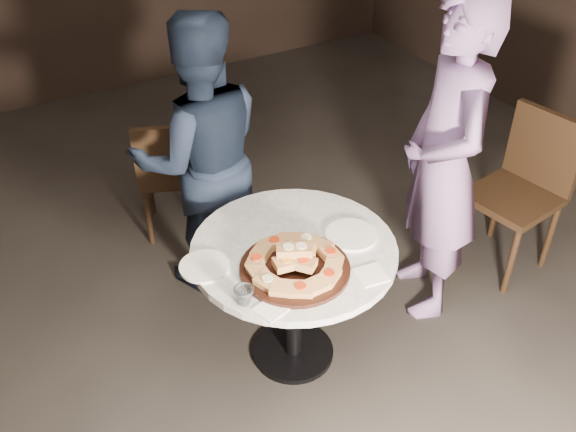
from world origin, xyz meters
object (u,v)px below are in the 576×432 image
at_px(focaccia_pile, 295,260).
at_px(chair_right, 525,182).
at_px(table, 294,269).
at_px(water_glass, 244,296).
at_px(chair_far, 171,170).
at_px(diner_navy, 201,158).
at_px(diner_teal, 443,165).
at_px(serving_board, 295,269).

height_order(focaccia_pile, chair_right, chair_right).
xyz_separation_m(table, chair_right, (1.44, 0.03, -0.03)).
height_order(water_glass, chair_far, chair_far).
bearing_deg(chair_far, diner_navy, 115.81).
height_order(table, diner_teal, diner_teal).
bearing_deg(chair_right, table, -97.68).
bearing_deg(chair_right, focaccia_pile, -92.75).
distance_m(serving_board, water_glass, 0.27).
distance_m(chair_far, diner_navy, 0.51).
distance_m(diner_navy, diner_teal, 1.17).
bearing_deg(serving_board, chair_far, 92.19).
xyz_separation_m(diner_navy, diner_teal, (0.90, -0.74, 0.08)).
relative_size(chair_right, diner_navy, 0.60).
distance_m(table, focaccia_pile, 0.23).
height_order(diner_navy, diner_teal, diner_teal).
height_order(water_glass, diner_teal, diner_teal).
relative_size(table, focaccia_pile, 2.58).
distance_m(table, diner_navy, 0.78).
bearing_deg(table, diner_navy, 97.05).
bearing_deg(diner_teal, focaccia_pile, -58.45).
xyz_separation_m(serving_board, water_glass, (-0.26, -0.07, 0.03)).
relative_size(diner_navy, diner_teal, 0.91).
height_order(table, focaccia_pile, focaccia_pile).
bearing_deg(water_glass, diner_navy, 75.78).
relative_size(serving_board, focaccia_pile, 1.12).
relative_size(focaccia_pile, chair_right, 0.46).
bearing_deg(focaccia_pile, chair_right, 6.10).
relative_size(chair_far, diner_teal, 0.47).
bearing_deg(diner_navy, serving_board, 103.13).
bearing_deg(water_glass, focaccia_pile, 14.27).
height_order(chair_right, diner_navy, diner_navy).
bearing_deg(chair_far, diner_teal, 150.62).
relative_size(focaccia_pile, water_glass, 5.16).
bearing_deg(chair_far, serving_board, 113.92).
xyz_separation_m(table, diner_navy, (-0.09, 0.75, 0.20)).
distance_m(table, diner_teal, 0.85).
relative_size(chair_far, diner_navy, 0.52).
height_order(chair_far, diner_teal, diner_teal).
relative_size(water_glass, diner_navy, 0.05).
xyz_separation_m(focaccia_pile, chair_far, (-0.05, 1.30, -0.27)).
height_order(table, water_glass, water_glass).
relative_size(serving_board, chair_right, 0.51).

